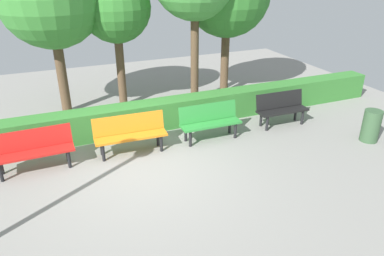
{
  "coord_description": "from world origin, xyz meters",
  "views": [
    {
      "loc": [
        1.61,
        6.49,
        4.0
      ],
      "look_at": [
        -1.24,
        -0.35,
        0.55
      ],
      "focal_mm": 33.94,
      "sensor_mm": 36.0,
      "label": 1
    }
  ],
  "objects_px": {
    "bench_green": "(210,120)",
    "bench_orange": "(130,132)",
    "bench_red": "(33,149)",
    "tree_far": "(116,8)",
    "trash_bin": "(371,126)",
    "bench_black": "(281,107)"
  },
  "relations": [
    {
      "from": "bench_black",
      "to": "bench_green",
      "type": "height_order",
      "value": "same"
    },
    {
      "from": "bench_green",
      "to": "bench_orange",
      "type": "distance_m",
      "value": 1.94
    },
    {
      "from": "trash_bin",
      "to": "bench_orange",
      "type": "bearing_deg",
      "value": -17.01
    },
    {
      "from": "bench_black",
      "to": "trash_bin",
      "type": "distance_m",
      "value": 2.17
    },
    {
      "from": "bench_red",
      "to": "tree_far",
      "type": "relative_size",
      "value": 0.42
    },
    {
      "from": "bench_orange",
      "to": "bench_red",
      "type": "height_order",
      "value": "same"
    },
    {
      "from": "bench_red",
      "to": "trash_bin",
      "type": "xyz_separation_m",
      "value": [
        -7.48,
        1.67,
        -0.09
      ]
    },
    {
      "from": "bench_orange",
      "to": "bench_black",
      "type": "bearing_deg",
      "value": -177.84
    },
    {
      "from": "trash_bin",
      "to": "bench_black",
      "type": "bearing_deg",
      "value": -49.17
    },
    {
      "from": "bench_black",
      "to": "bench_red",
      "type": "bearing_deg",
      "value": 1.01
    },
    {
      "from": "bench_red",
      "to": "tree_far",
      "type": "bearing_deg",
      "value": -132.27
    },
    {
      "from": "bench_orange",
      "to": "bench_red",
      "type": "xyz_separation_m",
      "value": [
        2.03,
        -0.01,
        -0.0
      ]
    },
    {
      "from": "tree_far",
      "to": "bench_black",
      "type": "bearing_deg",
      "value": 140.23
    },
    {
      "from": "bench_green",
      "to": "bench_orange",
      "type": "height_order",
      "value": "same"
    },
    {
      "from": "bench_green",
      "to": "tree_far",
      "type": "height_order",
      "value": "tree_far"
    },
    {
      "from": "bench_red",
      "to": "tree_far",
      "type": "xyz_separation_m",
      "value": [
        -2.52,
        -2.92,
        2.32
      ]
    },
    {
      "from": "bench_orange",
      "to": "tree_far",
      "type": "bearing_deg",
      "value": -96.98
    },
    {
      "from": "bench_orange",
      "to": "tree_far",
      "type": "relative_size",
      "value": 0.43
    },
    {
      "from": "bench_red",
      "to": "tree_far",
      "type": "distance_m",
      "value": 4.5
    },
    {
      "from": "bench_green",
      "to": "bench_orange",
      "type": "xyz_separation_m",
      "value": [
        1.94,
        -0.07,
        0.0
      ]
    },
    {
      "from": "bench_black",
      "to": "trash_bin",
      "type": "bearing_deg",
      "value": 132.15
    },
    {
      "from": "bench_black",
      "to": "bench_green",
      "type": "distance_m",
      "value": 2.1
    }
  ]
}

